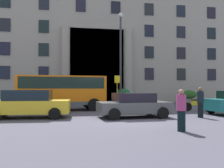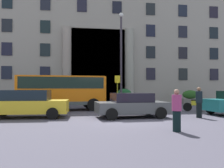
{
  "view_description": "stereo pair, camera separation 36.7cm",
  "coord_description": "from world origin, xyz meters",
  "px_view_note": "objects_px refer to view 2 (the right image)",
  "views": [
    {
      "loc": [
        -2.7,
        -12.13,
        1.64
      ],
      "look_at": [
        0.36,
        6.27,
        1.95
      ],
      "focal_mm": 37.95,
      "sensor_mm": 36.0,
      "label": 1
    },
    {
      "loc": [
        -2.34,
        -12.18,
        1.64
      ],
      "look_at": [
        0.36,
        6.27,
        1.95
      ],
      "focal_mm": 37.95,
      "sensor_mm": 36.0,
      "label": 2
    }
  ],
  "objects_px": {
    "hedge_planter_far_west": "(191,97)",
    "bus_stop_sign": "(117,88)",
    "motorcycle_far_end": "(197,105)",
    "lamppost_plaza_centre": "(121,52)",
    "orange_minibus": "(62,90)",
    "parked_compact_extra": "(132,105)",
    "pedestrian_woman_dark_dress": "(199,102)",
    "hedge_planter_entrance_left": "(87,98)",
    "motorcycle_near_kerb": "(134,106)",
    "hedge_planter_west": "(124,97)",
    "white_taxi_kerbside": "(27,104)",
    "pedestrian_woman_with_bag": "(177,110)",
    "scooter_by_planter": "(52,107)",
    "hedge_planter_entrance_right": "(46,98)"
  },
  "relations": [
    {
      "from": "white_taxi_kerbside",
      "to": "orange_minibus",
      "type": "bearing_deg",
      "value": 71.32
    },
    {
      "from": "bus_stop_sign",
      "to": "pedestrian_woman_dark_dress",
      "type": "relative_size",
      "value": 1.58
    },
    {
      "from": "hedge_planter_west",
      "to": "parked_compact_extra",
      "type": "relative_size",
      "value": 0.39
    },
    {
      "from": "hedge_planter_far_west",
      "to": "parked_compact_extra",
      "type": "distance_m",
      "value": 13.08
    },
    {
      "from": "bus_stop_sign",
      "to": "hedge_planter_west",
      "type": "height_order",
      "value": "bus_stop_sign"
    },
    {
      "from": "hedge_planter_entrance_left",
      "to": "lamppost_plaza_centre",
      "type": "xyz_separation_m",
      "value": [
        2.91,
        -2.41,
        4.17
      ]
    },
    {
      "from": "bus_stop_sign",
      "to": "hedge_planter_entrance_left",
      "type": "distance_m",
      "value": 4.57
    },
    {
      "from": "bus_stop_sign",
      "to": "hedge_planter_west",
      "type": "relative_size",
      "value": 1.7
    },
    {
      "from": "motorcycle_far_end",
      "to": "hedge_planter_far_west",
      "type": "bearing_deg",
      "value": 83.31
    },
    {
      "from": "orange_minibus",
      "to": "pedestrian_woman_with_bag",
      "type": "distance_m",
      "value": 10.43
    },
    {
      "from": "hedge_planter_far_west",
      "to": "bus_stop_sign",
      "type": "bearing_deg",
      "value": -156.14
    },
    {
      "from": "motorcycle_far_end",
      "to": "lamppost_plaza_centre",
      "type": "height_order",
      "value": "lamppost_plaza_centre"
    },
    {
      "from": "orange_minibus",
      "to": "lamppost_plaza_centre",
      "type": "distance_m",
      "value": 6.64
    },
    {
      "from": "scooter_by_planter",
      "to": "pedestrian_woman_with_bag",
      "type": "distance_m",
      "value": 8.75
    },
    {
      "from": "parked_compact_extra",
      "to": "pedestrian_woman_with_bag",
      "type": "height_order",
      "value": "pedestrian_woman_with_bag"
    },
    {
      "from": "hedge_planter_entrance_left",
      "to": "bus_stop_sign",
      "type": "bearing_deg",
      "value": -58.36
    },
    {
      "from": "orange_minibus",
      "to": "parked_compact_extra",
      "type": "bearing_deg",
      "value": -55.25
    },
    {
      "from": "hedge_planter_entrance_left",
      "to": "white_taxi_kerbside",
      "type": "height_order",
      "value": "white_taxi_kerbside"
    },
    {
      "from": "parked_compact_extra",
      "to": "orange_minibus",
      "type": "bearing_deg",
      "value": 126.92
    },
    {
      "from": "white_taxi_kerbside",
      "to": "motorcycle_far_end",
      "type": "height_order",
      "value": "white_taxi_kerbside"
    },
    {
      "from": "hedge_planter_west",
      "to": "bus_stop_sign",
      "type": "bearing_deg",
      "value": -109.94
    },
    {
      "from": "hedge_planter_far_west",
      "to": "scooter_by_planter",
      "type": "xyz_separation_m",
      "value": [
        -13.1,
        -7.44,
        -0.22
      ]
    },
    {
      "from": "bus_stop_sign",
      "to": "hedge_planter_entrance_right",
      "type": "xyz_separation_m",
      "value": [
        -6.16,
        3.71,
        -0.96
      ]
    },
    {
      "from": "pedestrian_woman_dark_dress",
      "to": "lamppost_plaza_centre",
      "type": "height_order",
      "value": "lamppost_plaza_centre"
    },
    {
      "from": "orange_minibus",
      "to": "bus_stop_sign",
      "type": "bearing_deg",
      "value": 13.03
    },
    {
      "from": "bus_stop_sign",
      "to": "hedge_planter_far_west",
      "type": "relative_size",
      "value": 1.46
    },
    {
      "from": "hedge_planter_far_west",
      "to": "pedestrian_woman_dark_dress",
      "type": "xyz_separation_m",
      "value": [
        -4.87,
        -10.66,
        0.17
      ]
    },
    {
      "from": "bus_stop_sign",
      "to": "lamppost_plaza_centre",
      "type": "distance_m",
      "value": 3.5
    },
    {
      "from": "hedge_planter_west",
      "to": "scooter_by_planter",
      "type": "relative_size",
      "value": 0.79
    },
    {
      "from": "hedge_planter_far_west",
      "to": "parked_compact_extra",
      "type": "height_order",
      "value": "hedge_planter_far_west"
    },
    {
      "from": "white_taxi_kerbside",
      "to": "motorcycle_near_kerb",
      "type": "relative_size",
      "value": 2.26
    },
    {
      "from": "orange_minibus",
      "to": "parked_compact_extra",
      "type": "height_order",
      "value": "orange_minibus"
    },
    {
      "from": "bus_stop_sign",
      "to": "motorcycle_far_end",
      "type": "xyz_separation_m",
      "value": [
        5.07,
        -3.63,
        -1.19
      ]
    },
    {
      "from": "bus_stop_sign",
      "to": "hedge_planter_entrance_left",
      "type": "bearing_deg",
      "value": 121.64
    },
    {
      "from": "hedge_planter_entrance_left",
      "to": "motorcycle_near_kerb",
      "type": "height_order",
      "value": "hedge_planter_entrance_left"
    },
    {
      "from": "pedestrian_woman_with_bag",
      "to": "pedestrian_woman_dark_dress",
      "type": "bearing_deg",
      "value": -175.61
    },
    {
      "from": "scooter_by_planter",
      "to": "pedestrian_woman_dark_dress",
      "type": "bearing_deg",
      "value": -21.54
    },
    {
      "from": "scooter_by_planter",
      "to": "motorcycle_far_end",
      "type": "relative_size",
      "value": 1.01
    },
    {
      "from": "hedge_planter_far_west",
      "to": "white_taxi_kerbside",
      "type": "distance_m",
      "value": 17.03
    },
    {
      "from": "hedge_planter_entrance_right",
      "to": "pedestrian_woman_with_bag",
      "type": "xyz_separation_m",
      "value": [
        6.6,
        -14.46,
        0.11
      ]
    },
    {
      "from": "motorcycle_far_end",
      "to": "pedestrian_woman_with_bag",
      "type": "distance_m",
      "value": 8.49
    },
    {
      "from": "hedge_planter_entrance_left",
      "to": "parked_compact_extra",
      "type": "height_order",
      "value": "parked_compact_extra"
    },
    {
      "from": "hedge_planter_far_west",
      "to": "motorcycle_near_kerb",
      "type": "xyz_separation_m",
      "value": [
        -7.82,
        -7.56,
        -0.22
      ]
    },
    {
      "from": "orange_minibus",
      "to": "parked_compact_extra",
      "type": "xyz_separation_m",
      "value": [
        4.13,
        -4.76,
        -0.81
      ]
    },
    {
      "from": "parked_compact_extra",
      "to": "pedestrian_woman_dark_dress",
      "type": "distance_m",
      "value": 3.71
    },
    {
      "from": "orange_minibus",
      "to": "hedge_planter_far_west",
      "type": "height_order",
      "value": "orange_minibus"
    },
    {
      "from": "bus_stop_sign",
      "to": "hedge_planter_entrance_left",
      "type": "height_order",
      "value": "bus_stop_sign"
    },
    {
      "from": "white_taxi_kerbside",
      "to": "pedestrian_woman_dark_dress",
      "type": "xyz_separation_m",
      "value": [
        9.39,
        -1.36,
        0.07
      ]
    },
    {
      "from": "hedge_planter_entrance_left",
      "to": "motorcycle_near_kerb",
      "type": "relative_size",
      "value": 0.93
    },
    {
      "from": "bus_stop_sign",
      "to": "hedge_planter_entrance_right",
      "type": "height_order",
      "value": "bus_stop_sign"
    }
  ]
}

